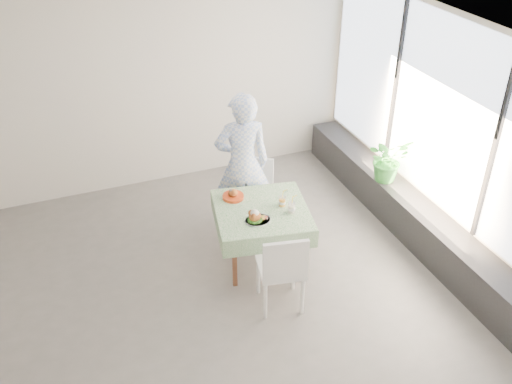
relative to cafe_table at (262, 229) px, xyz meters
name	(u,v)px	position (x,y,z in m)	size (l,w,h in m)	color
floor	(199,286)	(-0.84, -0.18, -0.46)	(6.00, 6.00, 0.00)	#5B5956
ceiling	(182,44)	(-0.84, -0.18, 2.34)	(6.00, 6.00, 0.00)	white
wall_back	(140,92)	(-0.84, 2.32, 0.94)	(6.00, 0.02, 2.80)	silver
wall_front	(297,364)	(-0.84, -2.68, 0.94)	(6.00, 0.02, 2.80)	silver
wall_right	(439,132)	(2.16, -0.18, 0.94)	(0.02, 5.00, 2.80)	silver
window_pane	(441,113)	(2.13, -0.18, 1.19)	(0.01, 4.80, 2.18)	#D1E0F9
window_ledge	(411,217)	(1.96, -0.18, -0.21)	(0.40, 4.80, 0.50)	black
cafe_table	(262,229)	(0.00, 0.00, 0.00)	(1.22, 1.22, 0.74)	brown
chair_far	(255,204)	(0.23, 0.80, -0.19)	(0.57, 0.57, 0.86)	white
chair_near	(281,282)	(-0.09, -0.77, -0.16)	(0.55, 0.55, 0.98)	white
diner	(242,164)	(0.05, 0.75, 0.47)	(0.68, 0.44, 1.86)	#94B1ED
main_dish	(256,218)	(-0.15, -0.20, 0.33)	(0.29, 0.29, 0.15)	white
juice_cup_orange	(282,202)	(0.24, -0.02, 0.34)	(0.09, 0.09, 0.24)	white
juice_cup_lemonade	(292,208)	(0.29, -0.18, 0.34)	(0.09, 0.09, 0.25)	white
second_dish	(233,196)	(-0.22, 0.34, 0.32)	(0.25, 0.25, 0.12)	#B53612
potted_plant	(388,159)	(1.91, 0.39, 0.34)	(0.53, 0.46, 0.59)	#2E7828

